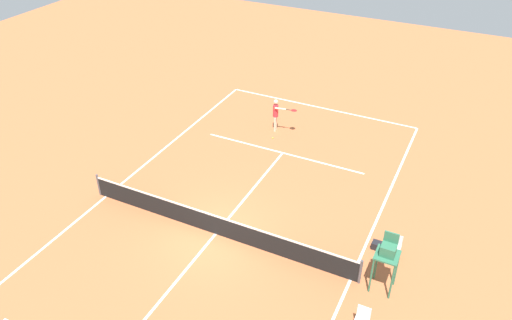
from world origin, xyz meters
name	(u,v)px	position (x,y,z in m)	size (l,w,h in m)	color
ground_plane	(216,234)	(0.00, 0.00, 0.00)	(60.00, 60.00, 0.00)	#B76038
court_lines	(216,234)	(0.00, 0.00, 0.00)	(11.25, 24.52, 0.01)	white
tennis_net	(215,224)	(0.00, 0.00, 0.50)	(11.85, 0.10, 1.07)	#4C4C51
player_serving	(276,112)	(1.22, -8.62, 1.10)	(1.35, 0.45, 1.83)	beige
tennis_ball	(273,138)	(1.03, -7.78, 0.03)	(0.07, 0.07, 0.07)	#CCE033
umpire_chair	(388,254)	(-6.65, -0.13, 1.61)	(0.80, 0.80, 2.41)	#2D6B4C
courtside_chair_near	(362,319)	(-6.50, 1.95, 0.53)	(0.44, 0.46, 0.95)	#262626
courtside_chair_mid	(395,246)	(-6.66, -1.85, 0.53)	(0.44, 0.46, 0.95)	#262626
equipment_bag	(382,247)	(-6.18, -2.02, 0.15)	(0.76, 0.32, 0.30)	black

